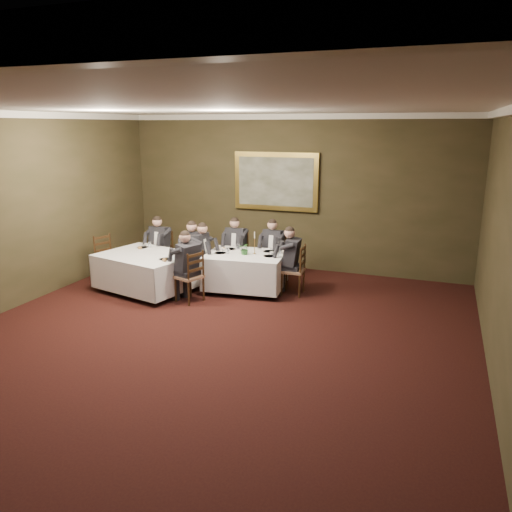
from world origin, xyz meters
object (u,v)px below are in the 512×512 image
Objects in this scene: table_main at (245,269)px; diner_main_endleft at (200,263)px; chair_main_endright at (293,280)px; diner_sec_backleft at (161,254)px; chair_main_endleft at (200,273)px; diner_main_backright at (274,258)px; diner_sec_backright at (195,260)px; diner_main_endright at (293,269)px; diner_main_backleft at (236,255)px; chair_sec_endleft at (109,268)px; chair_sec_backleft at (162,263)px; chair_main_backleft at (237,265)px; chair_main_backright at (274,268)px; painting at (276,182)px; diner_sec_endright at (189,275)px; candlestick at (255,245)px; chair_sec_endright at (190,287)px; table_second at (146,269)px; centerpiece at (245,248)px; chair_sec_backright at (195,270)px.

diner_main_endleft is at bearing -173.46° from table_main.
diner_sec_backleft is at bearing 84.05° from chair_main_endright.
chair_main_endright is at bearing 6.50° from table_main.
chair_main_endleft is at bearing -90.00° from diner_main_endleft.
diner_main_backright and diner_sec_backright have the same top height.
diner_main_endright is 2.14m from diner_sec_backright.
diner_sec_backright is (-1.50, -0.77, 0.00)m from diner_main_backright.
chair_main_endleft is 0.23m from diner_main_endleft.
diner_main_backleft reaches higher than chair_sec_endleft.
chair_sec_backleft is at bearing 152.67° from chair_sec_endleft.
chair_main_backleft and chair_main_backright have the same top height.
table_main is at bearing 176.87° from diner_sec_backright.
chair_sec_backleft is at bearing 15.36° from diner_main_backleft.
diner_sec_endright is at bearing -104.61° from painting.
candlestick is (-0.16, -0.75, 0.42)m from diner_main_backright.
diner_sec_backleft is 2.34m from candlestick.
diner_sec_backright is (-0.67, -0.67, 0.00)m from diner_main_backleft.
table_main is 1.69× the size of chair_sec_endleft.
diner_sec_backleft is (-1.62, -0.46, 0.23)m from chair_main_backleft.
chair_main_endright is 2.17m from diner_sec_backright.
chair_sec_backleft is 1.00× the size of chair_sec_endright.
diner_sec_backleft is at bearing 20.60° from diner_main_backright.
diner_sec_backright is (-0.21, 0.17, 0.00)m from diner_main_endleft.
chair_sec_backleft is (-1.62, -0.45, 0.00)m from chair_main_backleft.
diner_sec_backright is at bearing -122.48° from painting.
diner_main_backright reaches higher than chair_sec_backleft.
diner_sec_endright is (0.21, -0.87, 0.00)m from diner_main_endleft.
table_second is at bearing 47.44° from chair_main_backleft.
table_main is 6.52× the size of centerpiece.
chair_main_backleft is at bearing 137.15° from chair_sec_endleft.
chair_main_backleft and chair_sec_endleft have the same top height.
chair_sec_backright is 0.23m from diner_sec_backright.
chair_main_endleft is 1.23m from diner_sec_backleft.
diner_main_endleft reaches higher than chair_sec_endleft.
diner_sec_backleft is 1.00× the size of diner_sec_endright.
chair_main_backleft is 1.14m from candlestick.
diner_main_endright is at bearing 90.00° from chair_main_endright.
table_second is 1.06m from chair_sec_backright.
chair_main_backleft is 1.00× the size of chair_main_endright.
painting is (-0.33, 1.07, 1.73)m from chair_main_backright.
diner_main_backright is at bearing 38.96° from diner_main_endright.
diner_main_backleft and diner_main_endleft have the same top height.
chair_sec_endleft is (-3.30, -1.29, -0.23)m from diner_main_backright.
diner_main_endleft is at bearing 44.06° from diner_main_backright.
chair_main_endleft is 2.83m from painting.
diner_sec_backright is (-1.50, -0.78, 0.23)m from chair_main_backright.
diner_sec_backright is at bearing 174.70° from centerpiece.
chair_main_backleft is 0.23m from diner_main_backleft.
chair_main_backright is (0.83, 0.11, -0.23)m from diner_main_backleft.
diner_main_backright is 1.35× the size of chair_sec_backleft.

